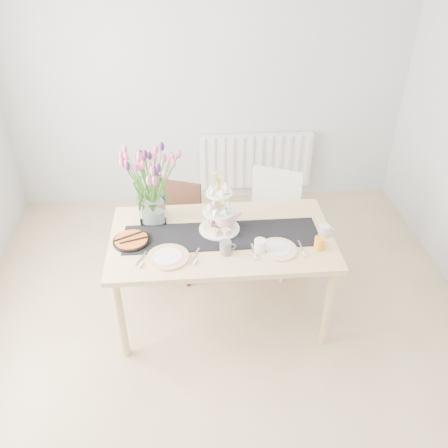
{
  "coord_description": "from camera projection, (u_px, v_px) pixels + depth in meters",
  "views": [
    {
      "loc": [
        -0.2,
        -2.31,
        2.75
      ],
      "look_at": [
        0.02,
        0.39,
        0.89
      ],
      "focal_mm": 38.0,
      "sensor_mm": 36.0,
      "label": 1
    }
  ],
  "objects": [
    {
      "name": "chair_brown",
      "position": [
        176.0,
        222.0,
        4.07
      ],
      "size": [
        0.51,
        0.51,
        0.8
      ],
      "rotation": [
        0.0,
        0.0,
        -0.35
      ],
      "color": "#331C12",
      "rests_on": "ground"
    },
    {
      "name": "mug_orange",
      "position": [
        320.0,
        243.0,
        3.26
      ],
      "size": [
        0.1,
        0.1,
        0.09
      ],
      "primitive_type": "cylinder",
      "rotation": [
        0.0,
        0.0,
        1.2
      ],
      "color": "orange",
      "rests_on": "dining_table"
    },
    {
      "name": "cream_jug",
      "position": [
        324.0,
        230.0,
        3.39
      ],
      "size": [
        0.1,
        0.1,
        0.08
      ],
      "primitive_type": "cylinder",
      "rotation": [
        0.0,
        0.0,
        -0.25
      ],
      "color": "silver",
      "rests_on": "dining_table"
    },
    {
      "name": "plate_right",
      "position": [
        278.0,
        249.0,
        3.27
      ],
      "size": [
        0.28,
        0.28,
        0.01
      ],
      "primitive_type": "cylinder",
      "rotation": [
        0.0,
        0.0,
        0.05
      ],
      "color": "white",
      "rests_on": "dining_table"
    },
    {
      "name": "teapot",
      "position": [
        225.0,
        219.0,
        3.45
      ],
      "size": [
        0.28,
        0.24,
        0.16
      ],
      "primitive_type": null,
      "rotation": [
        0.0,
        0.0,
        0.18
      ],
      "color": "silver",
      "rests_on": "dining_table"
    },
    {
      "name": "radiator",
      "position": [
        256.0,
        161.0,
        5.05
      ],
      "size": [
        1.2,
        0.08,
        0.6
      ],
      "primitive_type": "cube",
      "color": "white",
      "rests_on": "room_shell"
    },
    {
      "name": "room_shell",
      "position": [
        227.0,
        203.0,
        2.73
      ],
      "size": [
        4.5,
        4.5,
        4.5
      ],
      "color": "tan",
      "rests_on": "ground"
    },
    {
      "name": "tart_tin",
      "position": [
        131.0,
        241.0,
        3.33
      ],
      "size": [
        0.26,
        0.26,
        0.03
      ],
      "rotation": [
        0.0,
        0.0,
        0.06
      ],
      "color": "black",
      "rests_on": "dining_table"
    },
    {
      "name": "mug_grey",
      "position": [
        226.0,
        248.0,
        3.21
      ],
      "size": [
        0.09,
        0.09,
        0.1
      ],
      "primitive_type": "cylinder",
      "rotation": [
        0.0,
        0.0,
        0.15
      ],
      "color": "slate",
      "rests_on": "dining_table"
    },
    {
      "name": "chair_white",
      "position": [
        272.0,
        213.0,
        4.1
      ],
      "size": [
        0.57,
        0.57,
        0.88
      ],
      "rotation": [
        0.0,
        0.0,
        -0.43
      ],
      "color": "white",
      "rests_on": "ground"
    },
    {
      "name": "dining_table",
      "position": [
        222.0,
        245.0,
        3.45
      ],
      "size": [
        1.6,
        0.9,
        0.75
      ],
      "color": "tan",
      "rests_on": "ground"
    },
    {
      "name": "mug_white",
      "position": [
        260.0,
        246.0,
        3.23
      ],
      "size": [
        0.11,
        0.11,
        0.1
      ],
      "primitive_type": "cylinder",
      "rotation": [
        0.0,
        0.0,
        -0.52
      ],
      "color": "white",
      "rests_on": "dining_table"
    },
    {
      "name": "cake_stand",
      "position": [
        219.0,
        216.0,
        3.4
      ],
      "size": [
        0.3,
        0.3,
        0.43
      ],
      "rotation": [
        0.0,
        0.0,
        -0.43
      ],
      "color": "gold",
      "rests_on": "dining_table"
    },
    {
      "name": "plate_left",
      "position": [
        168.0,
        257.0,
        3.19
      ],
      "size": [
        0.38,
        0.38,
        0.01
      ],
      "primitive_type": "cylinder",
      "rotation": [
        0.0,
        0.0,
        -0.4
      ],
      "color": "silver",
      "rests_on": "dining_table"
    },
    {
      "name": "tulip_vase",
      "position": [
        150.0,
        174.0,
        3.36
      ],
      "size": [
        0.7,
        0.7,
        0.6
      ],
      "rotation": [
        0.0,
        0.0,
        0.15
      ],
      "color": "silver",
      "rests_on": "dining_table"
    },
    {
      "name": "table_runner",
      "position": [
        222.0,
        236.0,
        3.4
      ],
      "size": [
        1.4,
        0.35,
        0.01
      ],
      "primitive_type": "cube",
      "color": "black",
      "rests_on": "dining_table"
    }
  ]
}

